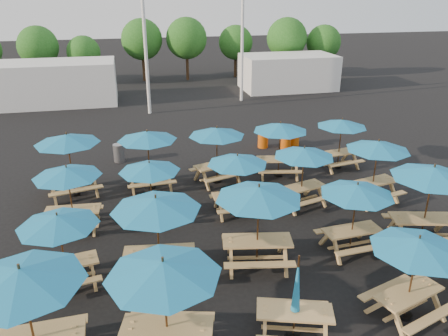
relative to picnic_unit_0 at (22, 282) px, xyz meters
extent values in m
plane|color=black|center=(5.53, 5.75, -2.20)|extent=(120.00, 120.00, 0.00)
cube|color=#AE814D|center=(-0.03, 0.72, -1.70)|extent=(1.98, 0.36, 0.04)
cylinder|color=brown|center=(0.00, 0.00, -0.94)|extent=(0.05, 0.05, 2.52)
cone|color=#1877AD|center=(0.00, 0.00, 0.13)|extent=(2.52, 2.52, 0.35)
cube|color=#AE814D|center=(0.28, 2.78, -1.51)|extent=(1.75, 0.94, 0.06)
cube|color=#AE814D|center=(0.39, 2.18, -1.78)|extent=(1.68, 0.53, 0.04)
cube|color=#AE814D|center=(0.17, 3.38, -1.78)|extent=(1.68, 0.53, 0.04)
cylinder|color=black|center=(0.28, 2.78, -2.15)|extent=(0.33, 0.33, 0.09)
cylinder|color=brown|center=(0.28, 2.78, -1.13)|extent=(0.04, 0.04, 2.13)
cone|color=#1877AD|center=(0.28, 2.78, -0.24)|extent=(2.38, 2.38, 0.30)
cube|color=#AE814D|center=(0.20, 5.78, -1.48)|extent=(1.78, 0.81, 0.06)
cube|color=#AE814D|center=(0.15, 5.14, -1.76)|extent=(1.75, 0.37, 0.04)
cube|color=#AE814D|center=(0.25, 6.41, -1.76)|extent=(1.75, 0.37, 0.04)
cylinder|color=black|center=(0.20, 5.78, -2.15)|extent=(0.35, 0.35, 0.10)
cylinder|color=brown|center=(0.20, 5.78, -1.09)|extent=(0.04, 0.04, 2.21)
cone|color=#1877AD|center=(0.20, 5.78, -0.16)|extent=(2.28, 2.28, 0.31)
cube|color=#AE814D|center=(-0.04, 8.46, -1.41)|extent=(2.04, 1.17, 0.06)
cube|color=#AE814D|center=(0.12, 7.77, -1.72)|extent=(1.93, 0.70, 0.04)
cube|color=#AE814D|center=(-0.20, 9.14, -1.72)|extent=(1.93, 0.70, 0.04)
cylinder|color=black|center=(-0.04, 8.46, -2.14)|extent=(0.38, 0.38, 0.11)
cylinder|color=brown|center=(-0.04, 8.46, -0.97)|extent=(0.05, 0.05, 2.45)
cone|color=#1877AD|center=(-0.04, 8.46, 0.06)|extent=(2.83, 2.83, 0.34)
cube|color=#AE814D|center=(2.63, -0.23, -1.41)|extent=(2.04, 1.20, 0.06)
cube|color=#AE814D|center=(2.81, 0.44, -1.72)|extent=(1.92, 0.73, 0.04)
cylinder|color=brown|center=(2.63, -0.23, -0.98)|extent=(0.05, 0.05, 2.44)
cone|color=#1877AD|center=(2.63, -0.23, 0.05)|extent=(2.85, 2.85, 0.34)
cube|color=#AE814D|center=(2.71, 2.59, -1.41)|extent=(1.98, 0.97, 0.06)
cube|color=#AE814D|center=(2.62, 1.90, -1.72)|extent=(1.92, 0.50, 0.04)
cube|color=#AE814D|center=(2.80, 3.29, -1.72)|extent=(1.92, 0.50, 0.04)
cylinder|color=black|center=(2.71, 2.59, -2.14)|extent=(0.38, 0.38, 0.11)
cylinder|color=brown|center=(2.71, 2.59, -0.98)|extent=(0.05, 0.05, 2.43)
cone|color=#1877AD|center=(2.71, 2.59, 0.04)|extent=(2.61, 2.61, 0.34)
cube|color=#AE814D|center=(2.74, 5.89, -1.52)|extent=(1.70, 0.79, 0.05)
cube|color=#AE814D|center=(2.68, 5.29, -1.79)|extent=(1.66, 0.38, 0.04)
cube|color=#AE814D|center=(2.79, 6.49, -1.79)|extent=(1.66, 0.38, 0.04)
cylinder|color=black|center=(2.74, 5.89, -2.15)|extent=(0.33, 0.33, 0.09)
cylinder|color=brown|center=(2.74, 5.89, -1.15)|extent=(0.04, 0.04, 2.10)
cone|color=#1877AD|center=(2.74, 5.89, -0.26)|extent=(2.20, 2.20, 0.29)
cube|color=#AE814D|center=(2.83, 8.47, -1.44)|extent=(1.88, 0.83, 0.06)
cube|color=#AE814D|center=(2.87, 7.80, -1.74)|extent=(1.85, 0.37, 0.04)
cube|color=#AE814D|center=(2.79, 9.14, -1.74)|extent=(1.85, 0.37, 0.04)
cylinder|color=black|center=(2.83, 8.47, -2.15)|extent=(0.37, 0.37, 0.10)
cylinder|color=brown|center=(2.83, 8.47, -1.02)|extent=(0.04, 0.04, 2.35)
cone|color=#1877AD|center=(2.83, 8.47, -0.03)|extent=(2.40, 2.40, 0.33)
cube|color=#AE814D|center=(5.45, -0.27, -1.50)|extent=(1.81, 1.14, 0.06)
cube|color=#AE814D|center=(5.64, 0.32, -1.77)|extent=(1.68, 0.73, 0.04)
cylinder|color=black|center=(5.45, -0.27, -2.15)|extent=(0.34, 0.34, 0.09)
cylinder|color=brown|center=(5.45, -0.27, -1.12)|extent=(0.04, 0.04, 2.15)
cone|color=#1877AD|center=(5.45, -0.27, -0.74)|extent=(0.21, 0.21, 1.41)
cube|color=#AE814D|center=(5.43, 2.58, -1.40)|extent=(2.03, 1.09, 0.06)
cube|color=#AE814D|center=(5.31, 1.88, -1.71)|extent=(1.95, 0.61, 0.04)
cube|color=#AE814D|center=(5.56, 3.28, -1.71)|extent=(1.95, 0.61, 0.04)
cylinder|color=black|center=(5.43, 2.58, -2.14)|extent=(0.39, 0.39, 0.11)
cylinder|color=brown|center=(5.43, 2.58, -0.96)|extent=(0.05, 0.05, 2.47)
cone|color=#1877AD|center=(5.43, 2.58, 0.08)|extent=(2.76, 2.76, 0.34)
cube|color=#AE814D|center=(5.65, 5.75, -1.50)|extent=(1.70, 0.68, 0.06)
cube|color=#AE814D|center=(5.66, 5.13, -1.77)|extent=(1.69, 0.26, 0.04)
cube|color=#AE814D|center=(5.65, 6.37, -1.77)|extent=(1.69, 0.26, 0.04)
cylinder|color=black|center=(5.65, 5.75, -2.15)|extent=(0.34, 0.34, 0.09)
cylinder|color=brown|center=(5.65, 5.75, -1.12)|extent=(0.04, 0.04, 2.15)
cone|color=#1877AD|center=(5.65, 5.75, -0.21)|extent=(2.10, 2.10, 0.30)
cube|color=#AE814D|center=(5.52, 8.49, -1.45)|extent=(1.94, 1.22, 0.06)
cube|color=#AE814D|center=(5.72, 7.86, -1.74)|extent=(1.80, 0.79, 0.04)
cube|color=#AE814D|center=(5.31, 9.12, -1.74)|extent=(1.80, 0.79, 0.04)
cylinder|color=black|center=(5.52, 8.49, -2.15)|extent=(0.36, 0.36, 0.10)
cylinder|color=brown|center=(5.52, 8.49, -1.04)|extent=(0.04, 0.04, 2.31)
cone|color=#1877AD|center=(5.52, 8.49, -0.07)|extent=(2.79, 2.79, 0.32)
cube|color=#AE814D|center=(8.29, -0.26, -1.49)|extent=(1.85, 1.17, 0.06)
cube|color=#AE814D|center=(8.48, -0.87, -1.76)|extent=(1.72, 0.76, 0.04)
cube|color=#AE814D|center=(8.10, 0.34, -1.76)|extent=(1.72, 0.76, 0.04)
cylinder|color=black|center=(8.29, -0.26, -2.15)|extent=(0.35, 0.35, 0.10)
cylinder|color=brown|center=(8.29, -0.26, -1.09)|extent=(0.04, 0.04, 2.21)
cone|color=#1877AD|center=(8.29, -0.26, -0.16)|extent=(2.67, 2.67, 0.31)
cube|color=#AE814D|center=(8.37, 2.66, -1.49)|extent=(1.77, 0.80, 0.06)
cube|color=#AE814D|center=(8.42, 2.03, -1.77)|extent=(1.74, 0.37, 0.04)
cube|color=#AE814D|center=(8.32, 3.29, -1.77)|extent=(1.74, 0.37, 0.04)
cylinder|color=black|center=(8.37, 2.66, -2.15)|extent=(0.34, 0.34, 0.10)
cylinder|color=brown|center=(8.37, 2.66, -1.10)|extent=(0.04, 0.04, 2.20)
cone|color=#1877AD|center=(8.37, 2.66, -0.17)|extent=(2.27, 2.27, 0.31)
cube|color=#AE814D|center=(8.06, 5.80, -1.48)|extent=(1.85, 1.12, 0.06)
cube|color=#AE814D|center=(8.23, 5.19, -1.76)|extent=(1.74, 0.71, 0.04)
cube|color=#AE814D|center=(7.88, 6.41, -1.76)|extent=(1.74, 0.71, 0.04)
cylinder|color=black|center=(8.06, 5.80, -2.15)|extent=(0.35, 0.35, 0.10)
cylinder|color=brown|center=(8.06, 5.80, -1.09)|extent=(0.04, 0.04, 2.22)
cone|color=#1877AD|center=(8.06, 5.80, -0.15)|extent=(2.63, 2.63, 0.31)
cube|color=#AE814D|center=(8.15, 8.53, -1.45)|extent=(1.92, 1.06, 0.06)
cube|color=#AE814D|center=(8.01, 7.88, -1.74)|extent=(1.82, 0.62, 0.04)
cube|color=#AE814D|center=(8.28, 9.18, -1.74)|extent=(1.82, 0.62, 0.04)
cylinder|color=black|center=(8.15, 8.53, -2.15)|extent=(0.36, 0.36, 0.10)
cylinder|color=brown|center=(8.15, 8.53, -1.04)|extent=(0.04, 0.04, 2.31)
cone|color=#1877AD|center=(8.15, 8.53, -0.06)|extent=(2.63, 2.63, 0.32)
cube|color=#AE814D|center=(10.77, 2.65, -1.38)|extent=(2.11, 1.21, 0.07)
cube|color=#AE814D|center=(10.60, 1.94, -1.70)|extent=(1.99, 0.73, 0.04)
cube|color=#AE814D|center=(10.94, 3.35, -1.70)|extent=(1.99, 0.73, 0.04)
cylinder|color=black|center=(10.77, 2.65, -2.14)|extent=(0.40, 0.40, 0.11)
cylinder|color=brown|center=(10.77, 2.65, -0.93)|extent=(0.05, 0.05, 2.53)
cone|color=#1877AD|center=(10.77, 2.65, 0.14)|extent=(2.93, 2.93, 0.35)
cube|color=#AE814D|center=(10.74, 5.56, -1.44)|extent=(1.95, 1.10, 0.06)
cube|color=#AE814D|center=(10.89, 4.91, -1.74)|extent=(1.85, 0.65, 0.04)
cube|color=#AE814D|center=(10.60, 6.22, -1.74)|extent=(1.85, 0.65, 0.04)
cylinder|color=black|center=(10.74, 5.56, -2.15)|extent=(0.37, 0.37, 0.10)
cylinder|color=brown|center=(10.74, 5.56, -1.02)|extent=(0.04, 0.04, 2.35)
cone|color=#1877AD|center=(10.74, 5.56, -0.03)|extent=(2.69, 2.69, 0.33)
cube|color=#AE814D|center=(11.00, 8.82, -1.49)|extent=(1.81, 0.94, 0.06)
cube|color=#AE814D|center=(11.11, 8.20, -1.77)|extent=(1.74, 0.52, 0.04)
cube|color=#AE814D|center=(10.90, 9.44, -1.77)|extent=(1.74, 0.52, 0.04)
cylinder|color=black|center=(11.00, 8.82, -2.15)|extent=(0.34, 0.34, 0.10)
cylinder|color=brown|center=(11.00, 8.82, -1.10)|extent=(0.04, 0.04, 2.20)
cone|color=#1877AD|center=(11.00, 8.82, -0.17)|extent=(2.43, 2.43, 0.31)
cylinder|color=gray|center=(1.65, 11.68, -1.79)|extent=(0.50, 0.50, 0.81)
cylinder|color=#C7520B|center=(8.59, 12.07, -1.79)|extent=(0.50, 0.50, 0.81)
cylinder|color=#C7520B|center=(9.61, 11.61, -1.79)|extent=(0.50, 0.50, 0.81)
cylinder|color=#C7520B|center=(10.17, 11.94, -1.79)|extent=(0.50, 0.50, 0.81)
cylinder|color=silver|center=(3.53, 19.75, 3.80)|extent=(0.20, 0.20, 12.00)
cylinder|color=silver|center=(10.03, 21.75, 3.80)|extent=(0.20, 0.20, 12.00)
cube|color=silver|center=(-2.47, 23.75, -0.80)|extent=(8.00, 4.00, 2.80)
cube|color=silver|center=(14.53, 24.75, -0.90)|extent=(7.00, 4.00, 2.60)
cylinder|color=#382314|center=(-4.22, 29.65, -1.13)|extent=(0.24, 0.24, 2.14)
sphere|color=#1E5919|center=(-4.22, 29.65, 0.96)|extent=(3.11, 3.11, 3.11)
cylinder|color=#382314|center=(-0.86, 29.40, -1.30)|extent=(0.24, 0.24, 1.78)
sphere|color=#1E5919|center=(-0.86, 29.40, 0.44)|extent=(2.59, 2.59, 2.59)
cylinder|color=#382314|center=(3.78, 30.46, -1.04)|extent=(0.24, 0.24, 2.31)
sphere|color=#1E5919|center=(3.78, 30.46, 1.22)|extent=(3.36, 3.36, 3.36)
cylinder|color=#382314|center=(7.43, 30.00, -1.02)|extent=(0.24, 0.24, 2.35)
sphere|color=#1E5919|center=(7.43, 30.00, 1.27)|extent=(3.41, 3.41, 3.41)
cylinder|color=#382314|center=(11.75, 30.42, -1.19)|extent=(0.24, 0.24, 2.02)
sphere|color=#1E5919|center=(11.75, 30.42, 0.79)|extent=(2.94, 2.94, 2.94)
cylinder|color=#382314|center=(15.76, 28.64, -1.03)|extent=(0.24, 0.24, 2.32)
sphere|color=#1E5919|center=(15.76, 28.64, 1.24)|extent=(3.38, 3.38, 3.38)
cylinder|color=#382314|center=(19.15, 28.67, -1.18)|extent=(0.24, 0.24, 2.03)
sphere|color=#1E5919|center=(19.15, 28.67, 0.80)|extent=(2.95, 2.95, 2.95)
camera|label=1|loc=(2.24, -7.44, 5.11)|focal=35.00mm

